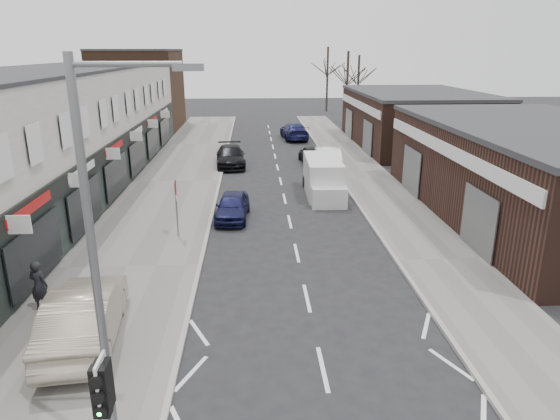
{
  "coord_description": "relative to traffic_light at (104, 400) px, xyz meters",
  "views": [
    {
      "loc": [
        -1.78,
        -9.31,
        8.15
      ],
      "look_at": [
        -0.82,
        7.86,
        2.6
      ],
      "focal_mm": 32.0,
      "sensor_mm": 36.0,
      "label": 1
    }
  ],
  "objects": [
    {
      "name": "tree_far_b",
      "position": [
        15.9,
        56.02,
        -2.41
      ],
      "size": [
        3.6,
        3.6,
        7.5
      ],
      "primitive_type": null,
      "color": "#382D26",
      "rests_on": "ground"
    },
    {
      "name": "parked_car_right_a",
      "position": [
        7.9,
        27.32,
        -1.61
      ],
      "size": [
        2.0,
        4.99,
        1.61
      ],
      "primitive_type": "imported",
      "rotation": [
        0.0,
        0.0,
        3.08
      ],
      "color": "silver",
      "rests_on": "ground"
    },
    {
      "name": "street_lamp",
      "position": [
        -0.13,
        1.22,
        2.2
      ],
      "size": [
        2.23,
        0.22,
        8.0
      ],
      "color": "slate",
      "rests_on": "pavement_left"
    },
    {
      "name": "pedestrian",
      "position": [
        -4.28,
        7.51,
        -1.45
      ],
      "size": [
        0.7,
        0.56,
        1.69
      ],
      "primitive_type": "imported",
      "rotation": [
        0.0,
        0.0,
        2.86
      ],
      "color": "black",
      "rests_on": "pavement_left"
    },
    {
      "name": "parked_car_right_b",
      "position": [
        7.04,
        29.32,
        -1.74
      ],
      "size": [
        1.81,
        4.03,
        1.34
      ],
      "primitive_type": "imported",
      "rotation": [
        0.0,
        0.0,
        3.2
      ],
      "color": "black",
      "rests_on": "ground"
    },
    {
      "name": "tree_far_c",
      "position": [
        12.9,
        62.02,
        -2.41
      ],
      "size": [
        3.6,
        3.6,
        8.5
      ],
      "primitive_type": null,
      "color": "#382D26",
      "rests_on": "ground"
    },
    {
      "name": "pavement_left",
      "position": [
        -2.35,
        24.02,
        -2.35
      ],
      "size": [
        5.5,
        64.0,
        0.12
      ],
      "primitive_type": "cube",
      "color": "slate",
      "rests_on": "ground"
    },
    {
      "name": "right_unit_near",
      "position": [
        16.9,
        16.02,
        -0.16
      ],
      "size": [
        10.0,
        18.0,
        4.5
      ],
      "primitive_type": "cube",
      "color": "#341E17",
      "rests_on": "ground"
    },
    {
      "name": "parked_car_right_c",
      "position": [
        6.6,
        39.92,
        -1.64
      ],
      "size": [
        2.59,
        5.5,
        1.55
      ],
      "primitive_type": "imported",
      "rotation": [
        0.0,
        0.0,
        3.22
      ],
      "color": "#161745",
      "rests_on": "ground"
    },
    {
      "name": "sedan_on_pavement",
      "position": [
        -2.24,
        5.59,
        -1.46
      ],
      "size": [
        2.32,
        5.21,
        1.66
      ],
      "primitive_type": "imported",
      "rotation": [
        0.0,
        0.0,
        3.26
      ],
      "color": "#9E917F",
      "rests_on": "pavement_left"
    },
    {
      "name": "parked_car_left_b",
      "position": [
        1.0,
        28.67,
        -1.69
      ],
      "size": [
        2.37,
        5.14,
        1.45
      ],
      "primitive_type": "imported",
      "rotation": [
        0.0,
        0.0,
        0.07
      ],
      "color": "black",
      "rests_on": "ground"
    },
    {
      "name": "white_van",
      "position": [
        6.69,
        20.7,
        -1.4
      ],
      "size": [
        2.05,
        5.53,
        2.14
      ],
      "rotation": [
        0.0,
        0.0,
        -0.03
      ],
      "color": "silver",
      "rests_on": "ground"
    },
    {
      "name": "traffic_light",
      "position": [
        0.0,
        0.0,
        0.0
      ],
      "size": [
        0.28,
        0.6,
        3.1
      ],
      "color": "slate",
      "rests_on": "pavement_left"
    },
    {
      "name": "brick_block_far",
      "position": [
        -9.1,
        47.02,
        1.59
      ],
      "size": [
        8.0,
        10.0,
        8.0
      ],
      "primitive_type": "cube",
      "color": "#432C1C",
      "rests_on": "ground"
    },
    {
      "name": "warning_sign",
      "position": [
        -0.76,
        14.02,
        -0.21
      ],
      "size": [
        0.12,
        0.8,
        2.7
      ],
      "color": "slate",
      "rests_on": "pavement_left"
    },
    {
      "name": "right_unit_far",
      "position": [
        16.9,
        36.02,
        -0.16
      ],
      "size": [
        10.0,
        16.0,
        4.5
      ],
      "primitive_type": "cube",
      "color": "#341E17",
      "rests_on": "ground"
    },
    {
      "name": "tree_far_a",
      "position": [
        13.4,
        50.02,
        -2.41
      ],
      "size": [
        3.6,
        3.6,
        8.0
      ],
      "primitive_type": null,
      "color": "#382D26",
      "rests_on": "ground"
    },
    {
      "name": "shop_terrace_left",
      "position": [
        -9.1,
        21.52,
        1.14
      ],
      "size": [
        8.0,
        41.0,
        7.1
      ],
      "primitive_type": "cube",
      "color": "beige",
      "rests_on": "ground"
    },
    {
      "name": "pavement_right",
      "position": [
        10.15,
        24.02,
        -2.35
      ],
      "size": [
        3.5,
        64.0,
        0.12
      ],
      "primitive_type": "cube",
      "color": "slate",
      "rests_on": "ground"
    },
    {
      "name": "parked_car_left_a",
      "position": [
        1.56,
        16.66,
        -1.76
      ],
      "size": [
        1.83,
        3.97,
        1.32
      ],
      "primitive_type": "imported",
      "rotation": [
        0.0,
        0.0,
        -0.07
      ],
      "color": "#12143A",
      "rests_on": "ground"
    }
  ]
}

